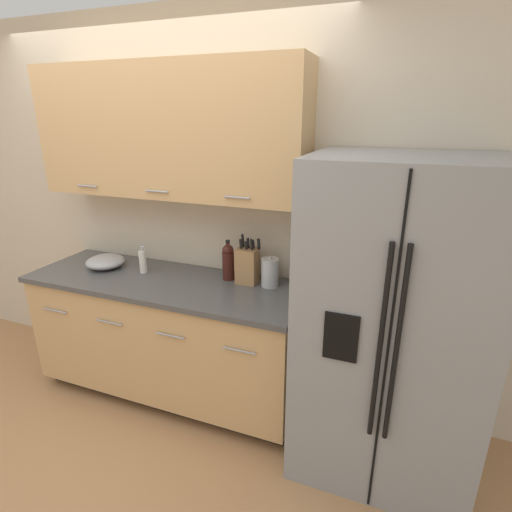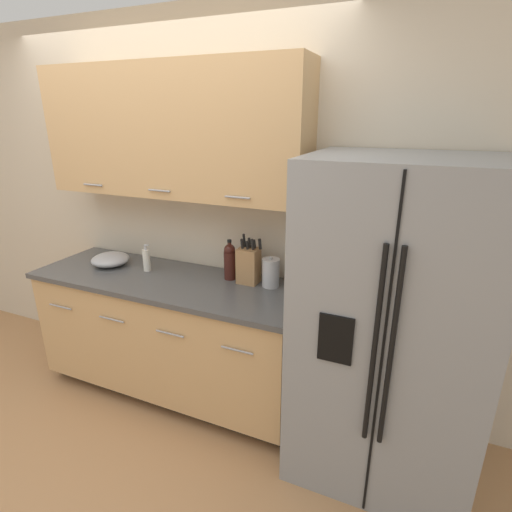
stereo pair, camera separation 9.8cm
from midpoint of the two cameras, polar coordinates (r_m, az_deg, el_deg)
The scene contains 9 objects.
ground_plane at distance 2.85m, azimuth -24.93°, elevation -25.79°, with size 14.00×14.00×0.00m, color #B27F51.
wall_back at distance 2.91m, azimuth -13.09°, elevation 9.17°, with size 10.00×0.39×2.60m.
counter_unit at distance 2.97m, azimuth -13.13°, elevation -11.08°, with size 1.92×0.64×0.90m.
refrigerator at distance 2.27m, azimuth 17.57°, elevation -9.23°, with size 0.93×0.79×1.77m.
knife_block at distance 2.60m, azimuth -2.32°, elevation -1.30°, with size 0.15×0.11×0.33m.
wine_bottle at distance 2.66m, azimuth -5.05°, elevation -0.75°, with size 0.08×0.08×0.28m.
soap_dispenser at distance 2.91m, azimuth -16.79°, elevation -0.75°, with size 0.06×0.05×0.20m.
steel_canister at distance 2.56m, azimuth 0.90°, elevation -2.35°, with size 0.12×0.12×0.20m.
mixing_bowl at distance 3.10m, azimuth -21.58°, elevation -0.76°, with size 0.27×0.27×0.09m.
Camera 1 is at (1.60, -1.29, 1.95)m, focal length 28.00 mm.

